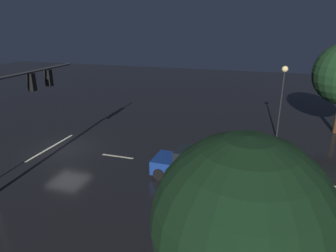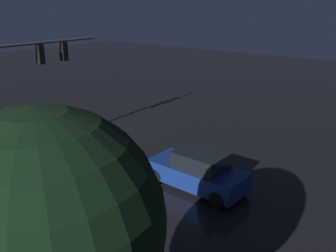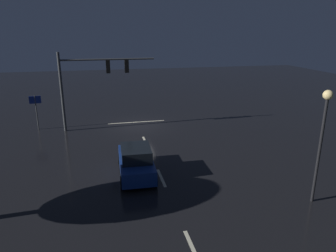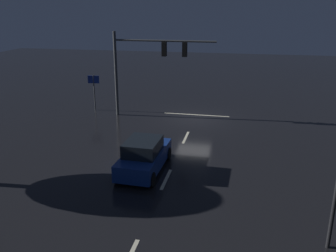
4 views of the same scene
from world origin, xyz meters
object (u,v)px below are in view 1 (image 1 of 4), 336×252
traffic_signal_assembly (17,99)px  car_approaching (192,165)px  street_lamp_left_kerb (282,89)px  tree_right_near (242,223)px

traffic_signal_assembly → car_approaching: bearing=103.5°
car_approaching → street_lamp_left_kerb: (-7.88, 4.71, 2.95)m
traffic_signal_assembly → street_lamp_left_kerb: (-10.10, 13.93, -0.62)m
street_lamp_left_kerb → tree_right_near: size_ratio=0.87×
traffic_signal_assembly → street_lamp_left_kerb: 17.22m
traffic_signal_assembly → tree_right_near: 14.19m
car_approaching → street_lamp_left_kerb: bearing=149.1°
car_approaching → tree_right_near: 10.32m
car_approaching → street_lamp_left_kerb: size_ratio=0.82×
traffic_signal_assembly → street_lamp_left_kerb: size_ratio=1.38×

